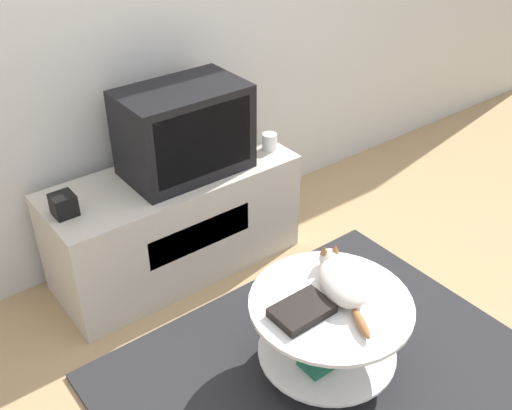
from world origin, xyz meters
The scene contains 10 objects.
ground_plane centered at (0.00, 0.00, 0.00)m, with size 12.00×12.00×0.00m, color tan.
wall_back centered at (0.00, 1.49, 1.30)m, with size 8.00×0.05×2.60m.
rug centered at (0.00, 0.00, 0.01)m, with size 1.84×1.51×0.02m.
tv_stand centered at (-0.09, 1.14, 0.29)m, with size 1.32×0.52×0.59m.
tv centered at (0.00, 1.14, 0.81)m, with size 0.62×0.38×0.45m.
speaker centered at (-0.66, 1.13, 0.64)m, with size 0.10×0.10×0.10m.
mug centered at (0.48, 1.05, 0.63)m, with size 0.08×0.08×0.09m.
coffee_table centered at (0.02, 0.06, 0.29)m, with size 0.69×0.69×0.42m.
dvd_box centered at (-0.13, 0.08, 0.46)m, with size 0.24×0.16×0.04m.
cat centered at (0.10, 0.09, 0.49)m, with size 0.31×0.49×0.12m.
Camera 1 is at (-1.36, -1.22, 2.13)m, focal length 42.00 mm.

